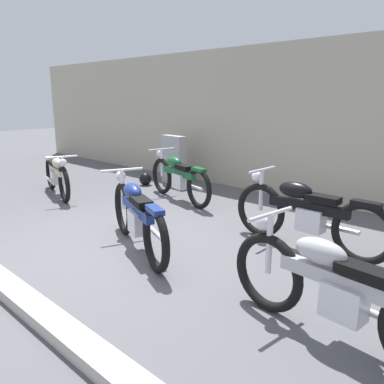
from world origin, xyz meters
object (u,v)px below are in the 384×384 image
Objects in this scene: stone_marker at (174,160)px; motorcycle_blue at (137,215)px; motorcycle_black at (306,214)px; motorcycle_green at (179,177)px; motorcycle_silver at (337,290)px; helmet at (145,179)px; motorcycle_cream at (57,175)px.

stone_marker reaches higher than motorcycle_blue.
motorcycle_black is at bearing -21.04° from stone_marker.
motorcycle_blue is at bearing -50.81° from stone_marker.
motorcycle_blue is at bearing 44.21° from motorcycle_black.
stone_marker reaches higher than motorcycle_green.
motorcycle_silver is at bearing 123.79° from motorcycle_black.
motorcycle_blue reaches higher than motorcycle_green.
stone_marker is 0.77m from helmet.
stone_marker is at bearing 85.60° from motorcycle_cream.
helmet is 1.93m from motorcycle_cream.
stone_marker is 3.97m from motorcycle_blue.
motorcycle_green is at bearing -23.64° from motorcycle_silver.
motorcycle_green is at bearing -34.64° from motorcycle_blue.
helmet is at bearing -19.32° from motorcycle_blue.
motorcycle_cream is 6.16m from motorcycle_silver.
motorcycle_cream is at bearing 48.64° from motorcycle_green.
helmet is at bearing -13.09° from motorcycle_black.
motorcycle_black is 5.03m from motorcycle_cream.
motorcycle_green is (1.12, -0.95, -0.10)m from stone_marker.
motorcycle_black reaches higher than helmet.
motorcycle_green is (1.48, -0.41, 0.31)m from helmet.
motorcycle_silver reaches higher than motorcycle_cream.
motorcycle_black is 2.04m from motorcycle_silver.
motorcycle_cream is at bearing -110.92° from stone_marker.
motorcycle_black is (4.06, -1.56, -0.08)m from stone_marker.
motorcycle_black reaches higher than motorcycle_cream.
motorcycle_green reaches higher than motorcycle_cream.
helmet is 0.14× the size of motorcycle_green.
motorcycle_silver is 1.04× the size of motorcycle_green.
motorcycle_silver is 2.69m from motorcycle_blue.
motorcycle_blue is 0.99× the size of motorcycle_green.
stone_marker reaches higher than motorcycle_black.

